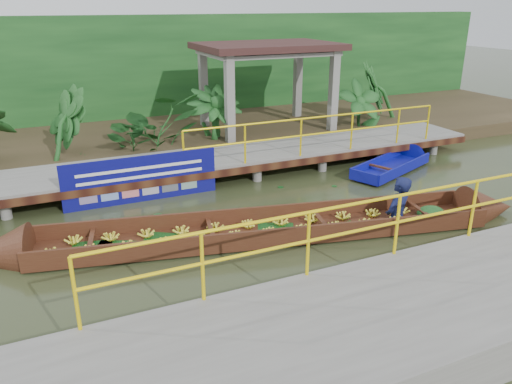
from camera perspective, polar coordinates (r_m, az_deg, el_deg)
name	(u,v)px	position (r m, az deg, el deg)	size (l,w,h in m)	color
ground	(267,226)	(10.53, 1.24, -3.92)	(80.00, 80.00, 0.00)	#2B3219
land_strip	(171,135)	(17.16, -9.65, 6.45)	(30.00, 8.00, 0.45)	#322819
far_dock	(212,160)	(13.33, -5.02, 3.62)	(16.00, 2.06, 1.66)	slate
near_dock	(454,306)	(7.92, 21.70, -12.05)	(18.00, 2.40, 1.73)	slate
pavilion	(268,55)	(16.61, 1.33, 15.36)	(4.40, 3.00, 3.00)	slate
foliage_backdrop	(150,72)	(19.22, -11.99, 13.23)	(30.00, 0.80, 4.00)	#133B17
vendor_boat	(285,223)	(10.06, 3.30, -3.55)	(11.15, 3.38, 2.40)	#3B1A10
moored_blue_boat	(404,161)	(14.97, 16.60, 3.40)	(3.34, 2.02, 0.78)	#0C0F89
blue_banner	(142,179)	(11.93, -12.92, 1.46)	(3.60, 0.04, 1.12)	navy
tropical_plants	(211,115)	(15.05, -5.19, 8.77)	(14.33, 1.33, 1.66)	#133B17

